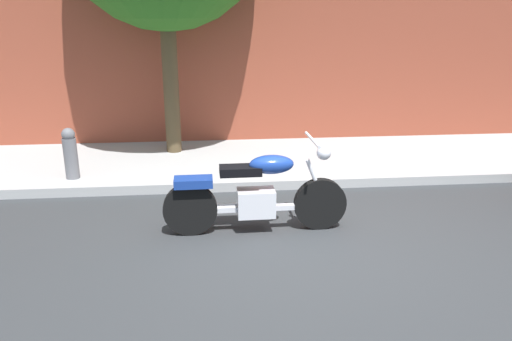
{
  "coord_description": "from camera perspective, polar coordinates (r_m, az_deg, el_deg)",
  "views": [
    {
      "loc": [
        -1.02,
        -4.96,
        2.48
      ],
      "look_at": [
        -0.5,
        0.38,
        0.76
      ],
      "focal_mm": 34.33,
      "sensor_mm": 36.0,
      "label": 1
    }
  ],
  "objects": [
    {
      "name": "sidewalk",
      "position": [
        8.4,
        1.62,
        1.11
      ],
      "size": [
        25.14,
        2.55,
        0.14
      ],
      "primitive_type": "cube",
      "color": "#A7A7A7",
      "rests_on": "ground"
    },
    {
      "name": "fire_hydrant",
      "position": [
        7.72,
        -20.76,
        1.4
      ],
      "size": [
        0.2,
        0.2,
        0.91
      ],
      "color": "slate",
      "rests_on": "ground"
    },
    {
      "name": "motorcycle",
      "position": [
        5.73,
        -0.03,
        -2.77
      ],
      "size": [
        2.17,
        0.7,
        1.13
      ],
      "color": "black",
      "rests_on": "ground"
    },
    {
      "name": "ground_plane",
      "position": [
        5.64,
        5.47,
        -8.42
      ],
      "size": [
        60.0,
        60.0,
        0.0
      ],
      "primitive_type": "plane",
      "color": "#303335"
    }
  ]
}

